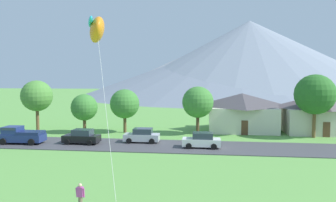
{
  "coord_description": "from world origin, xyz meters",
  "views": [
    {
      "loc": [
        4.22,
        -7.24,
        7.89
      ],
      "look_at": [
        0.47,
        22.94,
        5.61
      ],
      "focal_mm": 34.55,
      "sensor_mm": 36.0,
      "label": 1
    }
  ],
  "objects": [
    {
      "name": "pickup_truck_navy_west_side",
      "position": [
        -17.63,
        27.9,
        1.06
      ],
      "size": [
        5.27,
        2.46,
        1.99
      ],
      "color": "navy",
      "rests_on": "road_strip"
    },
    {
      "name": "house_left_center",
      "position": [
        19.66,
        40.13,
        2.82
      ],
      "size": [
        10.02,
        7.11,
        5.44
      ],
      "color": "beige",
      "rests_on": "ground"
    },
    {
      "name": "tree_right_of_center",
      "position": [
        -7.46,
        37.13,
        4.07
      ],
      "size": [
        4.15,
        4.15,
        6.17
      ],
      "color": "brown",
      "rests_on": "ground"
    },
    {
      "name": "tree_left_of_center",
      "position": [
        -13.01,
        36.06,
        3.6
      ],
      "size": [
        3.72,
        3.72,
        5.48
      ],
      "color": "brown",
      "rests_on": "ground"
    },
    {
      "name": "mountain_far_east_ridge",
      "position": [
        13.59,
        134.11,
        11.25
      ],
      "size": [
        126.69,
        126.69,
        22.51
      ],
      "primitive_type": "cone",
      "color": "slate",
      "rests_on": "ground"
    },
    {
      "name": "parked_car_white_east_end",
      "position": [
        3.58,
        28.25,
        0.87
      ],
      "size": [
        4.21,
        2.09,
        1.68
      ],
      "color": "white",
      "rests_on": "road_strip"
    },
    {
      "name": "tree_center",
      "position": [
        17.91,
        36.28,
        5.62
      ],
      "size": [
        5.18,
        5.18,
        8.23
      ],
      "color": "brown",
      "rests_on": "ground"
    },
    {
      "name": "watcher_person",
      "position": [
        -3.16,
        10.45,
        0.88
      ],
      "size": [
        0.56,
        0.24,
        1.68
      ],
      "color": "#70604C",
      "rests_on": "ground"
    },
    {
      "name": "house_leftmost",
      "position": [
        9.19,
        40.87,
        2.84
      ],
      "size": [
        10.27,
        8.22,
        5.49
      ],
      "color": "beige",
      "rests_on": "ground"
    },
    {
      "name": "tree_near_left",
      "position": [
        -20.09,
        36.2,
        5.15
      ],
      "size": [
        4.42,
        4.42,
        7.39
      ],
      "color": "brown",
      "rests_on": "ground"
    },
    {
      "name": "road_strip",
      "position": [
        0.0,
        28.67,
        0.04
      ],
      "size": [
        160.0,
        6.96,
        0.08
      ],
      "primitive_type": "cube",
      "color": "#424247",
      "rests_on": "ground"
    },
    {
      "name": "mountain_far_west_ridge",
      "position": [
        14.47,
        139.61,
        13.43
      ],
      "size": [
        118.85,
        118.85,
        26.86
      ],
      "primitive_type": "cone",
      "color": "#8E939E",
      "rests_on": "ground"
    },
    {
      "name": "mountain_west_ridge",
      "position": [
        21.48,
        134.21,
        15.77
      ],
      "size": [
        119.66,
        119.66,
        31.55
      ],
      "primitive_type": "cone",
      "color": "gray",
      "rests_on": "ground"
    },
    {
      "name": "parked_car_black_mid_west",
      "position": [
        -10.42,
        28.64,
        0.87
      ],
      "size": [
        4.25,
        2.18,
        1.68
      ],
      "color": "black",
      "rests_on": "road_strip"
    },
    {
      "name": "parked_car_silver_mid_east",
      "position": [
        -3.57,
        30.27,
        0.87
      ],
      "size": [
        4.25,
        2.18,
        1.68
      ],
      "color": "#B7BCC1",
      "rests_on": "road_strip"
    },
    {
      "name": "kite_flyer_with_kite",
      "position": [
        -2.88,
        12.96,
        10.71
      ],
      "size": [
        4.29,
        7.67,
        11.82
      ],
      "color": "navy",
      "rests_on": "ground"
    },
    {
      "name": "tree_near_right",
      "position": [
        2.85,
        36.95,
        4.42
      ],
      "size": [
        4.3,
        4.3,
        6.59
      ],
      "color": "#4C3823",
      "rests_on": "ground"
    }
  ]
}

